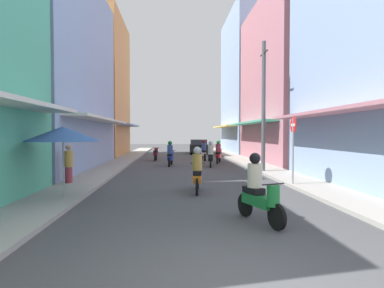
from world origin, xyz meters
TOP-DOWN VIEW (x-y plane):
  - ground_plane at (0.00, 16.01)m, footprint 88.07×88.07m
  - sidewalk_left at (-4.41, 16.01)m, footprint 1.69×48.03m
  - sidewalk_right at (4.41, 16.01)m, footprint 1.69×48.03m
  - building_left_mid at (-8.24, 14.58)m, footprint 7.05×12.52m
  - building_left_far at (-8.24, 25.88)m, footprint 7.05×9.08m
  - building_right_mid at (8.24, 18.93)m, footprint 7.05×11.21m
  - building_right_far at (8.24, 30.69)m, footprint 7.05×11.06m
  - motorbike_orange at (0.02, 6.93)m, footprint 0.55×1.81m
  - motorbike_blue at (-0.95, 16.20)m, footprint 0.55×1.81m
  - motorbike_green at (1.12, 3.01)m, footprint 0.76×1.74m
  - motorbike_maroon at (-2.08, 20.41)m, footprint 0.55×1.81m
  - motorbike_white at (1.53, 20.27)m, footprint 0.55×1.81m
  - motorbike_red at (2.34, 17.94)m, footprint 0.69×1.76m
  - motorbike_black at (1.49, 15.45)m, footprint 0.55×1.81m
  - parked_car at (1.81, 28.41)m, footprint 1.98×4.19m
  - pedestrian_crossing at (-4.84, 8.58)m, footprint 0.34×0.34m
  - vendor_umbrella at (-4.12, 5.76)m, footprint 2.21×2.21m
  - utility_pole at (3.81, 12.17)m, footprint 0.20×1.20m
  - street_sign_no_entry at (3.71, 7.80)m, footprint 0.07×0.60m

SIDE VIEW (x-z plane):
  - ground_plane at x=0.00m, z-range 0.00..0.00m
  - sidewalk_left at x=-4.41m, z-range 0.00..0.12m
  - sidewalk_right at x=4.41m, z-range 0.00..0.12m
  - motorbike_maroon at x=-2.08m, z-range 0.02..0.99m
  - motorbike_orange at x=0.02m, z-range -0.09..1.49m
  - motorbike_blue at x=-0.95m, z-range -0.09..1.49m
  - motorbike_green at x=1.12m, z-range -0.09..1.49m
  - motorbike_white at x=1.53m, z-range -0.09..1.49m
  - motorbike_red at x=2.34m, z-range -0.09..1.49m
  - motorbike_black at x=1.49m, z-range -0.09..1.49m
  - parked_car at x=1.81m, z-range 0.01..1.46m
  - pedestrian_crossing at x=-4.84m, z-range 0.00..1.61m
  - street_sign_no_entry at x=3.71m, z-range 0.39..3.04m
  - vendor_umbrella at x=-4.12m, z-range 0.89..3.13m
  - utility_pole at x=3.81m, z-range 0.08..6.78m
  - building_left_mid at x=-8.24m, z-range 0.00..11.00m
  - building_right_mid at x=8.24m, z-range -0.01..11.50m
  - building_left_far at x=-8.24m, z-range -0.01..12.38m
  - building_right_far at x=8.24m, z-range -0.01..14.82m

